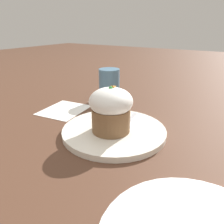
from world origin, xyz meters
TOP-DOWN VIEW (x-y plane):
  - ground_plane at (0.00, 0.00)m, footprint 4.00×4.00m
  - dessert_plate at (0.00, 0.00)m, footprint 0.25×0.25m
  - carrot_cake at (-0.01, -0.00)m, footprint 0.10×0.10m
  - spoon at (0.02, -0.02)m, footprint 0.13×0.04m
  - coffee_cup at (0.22, 0.15)m, footprint 0.10×0.07m
  - paper_napkin at (0.05, 0.21)m, footprint 0.16×0.14m

SIDE VIEW (x-z plane):
  - ground_plane at x=0.00m, z-range 0.00..0.00m
  - paper_napkin at x=0.05m, z-range 0.00..0.00m
  - dessert_plate at x=0.00m, z-range 0.00..0.01m
  - spoon at x=0.02m, z-range 0.01..0.02m
  - coffee_cup at x=0.22m, z-range 0.00..0.11m
  - carrot_cake at x=-0.01m, z-range 0.01..0.12m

